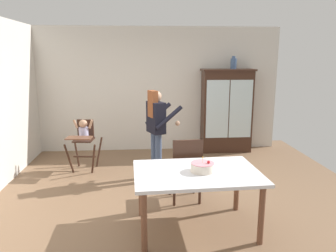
{
  "coord_description": "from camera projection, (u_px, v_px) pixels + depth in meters",
  "views": [
    {
      "loc": [
        -0.34,
        -4.45,
        2.08
      ],
      "look_at": [
        0.07,
        0.7,
        0.95
      ],
      "focal_mm": 34.32,
      "sensor_mm": 36.0,
      "label": 1
    }
  ],
  "objects": [
    {
      "name": "ground_plane",
      "position": [
        167.0,
        198.0,
        4.8
      ],
      "size": [
        6.24,
        6.24,
        0.0
      ],
      "primitive_type": "plane",
      "color": "brown"
    },
    {
      "name": "dining_table",
      "position": [
        197.0,
        178.0,
        3.83
      ],
      "size": [
        1.53,
        1.07,
        0.74
      ],
      "color": "silver",
      "rests_on": "ground_plane"
    },
    {
      "name": "birthday_cake",
      "position": [
        203.0,
        167.0,
        3.79
      ],
      "size": [
        0.28,
        0.28,
        0.19
      ],
      "color": "beige",
      "rests_on": "dining_table"
    },
    {
      "name": "dining_chair_far_side",
      "position": [
        186.0,
        166.0,
        4.55
      ],
      "size": [
        0.47,
        0.47,
        0.96
      ],
      "rotation": [
        0.0,
        0.0,
        3.22
      ],
      "color": "#382116",
      "rests_on": "ground_plane"
    },
    {
      "name": "china_cabinet",
      "position": [
        226.0,
        111.0,
        7.03
      ],
      "size": [
        1.13,
        0.48,
        1.81
      ],
      "color": "#382116",
      "rests_on": "ground_plane"
    },
    {
      "name": "adult_person",
      "position": [
        156.0,
        124.0,
        5.36
      ],
      "size": [
        0.64,
        0.63,
        1.53
      ],
      "rotation": [
        0.0,
        0.0,
        1.98
      ],
      "color": "#3D4C6B",
      "rests_on": "ground_plane"
    },
    {
      "name": "wall_back",
      "position": [
        158.0,
        90.0,
        7.08
      ],
      "size": [
        5.32,
        0.06,
        2.7
      ],
      "primitive_type": "cube",
      "color": "beige",
      "rests_on": "ground_plane"
    },
    {
      "name": "high_chair_with_toddler",
      "position": [
        84.0,
        135.0,
        5.88
      ],
      "size": [
        0.63,
        0.73,
        0.95
      ],
      "rotation": [
        0.0,
        0.0,
        -0.1
      ],
      "color": "#382116",
      "rests_on": "ground_plane"
    },
    {
      "name": "ceramic_vase",
      "position": [
        234.0,
        63.0,
        6.82
      ],
      "size": [
        0.13,
        0.13,
        0.27
      ],
      "color": "#3D567F",
      "rests_on": "china_cabinet"
    }
  ]
}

